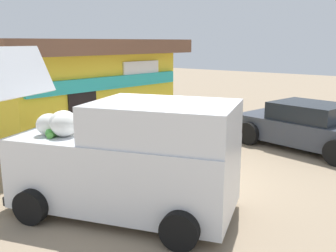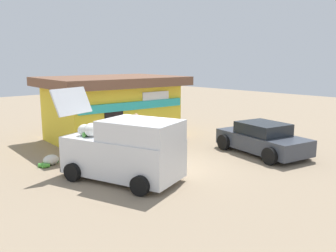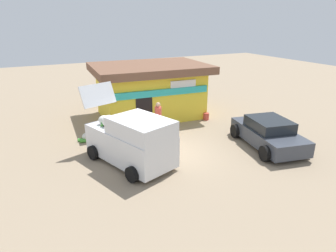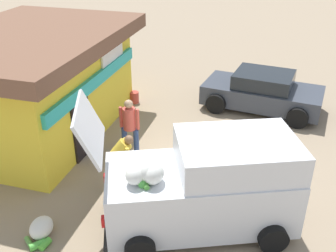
# 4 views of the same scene
# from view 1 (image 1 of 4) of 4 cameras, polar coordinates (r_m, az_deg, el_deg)

# --- Properties ---
(ground_plane) EXTENTS (60.00, 60.00, 0.00)m
(ground_plane) POSITION_cam_1_polar(r_m,az_deg,el_deg) (8.57, 0.34, -8.09)
(ground_plane) COLOR gray
(storefront_bar) EXTENTS (6.85, 5.20, 3.09)m
(storefront_bar) POSITION_cam_1_polar(r_m,az_deg,el_deg) (12.73, -14.37, 5.85)
(storefront_bar) COLOR yellow
(storefront_bar) RESTS_ON ground_plane
(delivery_van) EXTENTS (3.06, 4.59, 2.94)m
(delivery_van) POSITION_cam_1_polar(r_m,az_deg,el_deg) (6.73, -5.57, -4.88)
(delivery_van) COLOR silver
(delivery_van) RESTS_ON ground_plane
(parked_sedan) EXTENTS (2.78, 4.22, 1.32)m
(parked_sedan) POSITION_cam_1_polar(r_m,az_deg,el_deg) (11.63, 20.27, -0.10)
(parked_sedan) COLOR #383D47
(parked_sedan) RESTS_ON ground_plane
(vendor_standing) EXTENTS (0.36, 0.57, 1.73)m
(vendor_standing) POSITION_cam_1_polar(r_m,az_deg,el_deg) (9.88, -6.78, 0.70)
(vendor_standing) COLOR navy
(vendor_standing) RESTS_ON ground_plane
(customer_bending) EXTENTS (0.64, 0.71, 1.45)m
(customer_bending) POSITION_cam_1_polar(r_m,az_deg,el_deg) (8.84, -12.46, -1.85)
(customer_bending) COLOR #4C4C51
(customer_bending) RESTS_ON ground_plane
(paint_bucket) EXTENTS (0.34, 0.34, 0.41)m
(paint_bucket) POSITION_cam_1_polar(r_m,az_deg,el_deg) (13.29, 0.85, 0.32)
(paint_bucket) COLOR #BF3F33
(paint_bucket) RESTS_ON ground_plane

